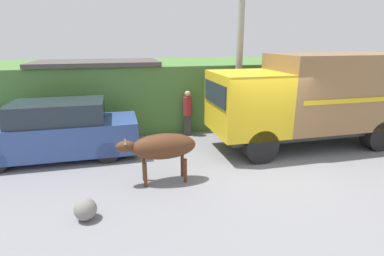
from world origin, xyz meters
The scene contains 9 objects.
ground_plane centered at (0.00, 0.00, 0.00)m, with size 60.00×60.00×0.00m, color gray.
hillside_embankment centered at (0.00, 6.39, 1.28)m, with size 32.00×5.46×2.56m.
building_backdrop centered at (-4.80, 4.89, 1.39)m, with size 4.60×2.70×2.74m.
cargo_truck centered at (2.28, 1.15, 1.72)m, with size 6.83×2.27×3.08m.
brown_cow centered at (-3.13, -0.31, 0.94)m, with size 1.99×0.65×1.28m.
parked_suv centered at (-5.96, 2.07, 0.84)m, with size 4.80×1.75×1.76m.
pedestrian_on_hill centered at (-1.60, 3.34, 0.95)m, with size 0.38×0.38×1.71m.
utility_pole centered at (0.35, 3.27, 3.44)m, with size 0.90×0.25×6.66m.
roadside_rock centered at (-4.90, -1.62, 0.23)m, with size 0.45×0.45×0.45m.
Camera 1 is at (-4.12, -7.30, 3.51)m, focal length 28.00 mm.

